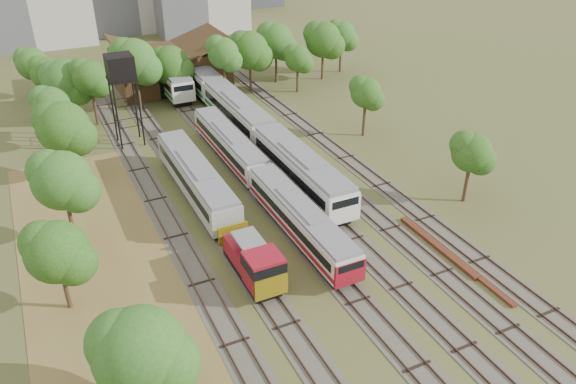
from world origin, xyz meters
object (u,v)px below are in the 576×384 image
railcar_green_set (238,114)px  shunter_locomotive (255,263)px  water_tower (120,70)px  railcar_red_set (261,178)px

railcar_green_set → shunter_locomotive: bearing=-109.0°
water_tower → shunter_locomotive: bearing=-84.0°
railcar_red_set → water_tower: (-9.22, 18.13, 7.28)m
railcar_green_set → water_tower: size_ratio=4.85×
railcar_red_set → railcar_green_set: 16.80m
railcar_green_set → water_tower: bearing=172.2°
railcar_green_set → shunter_locomotive: size_ratio=6.43×
railcar_red_set → railcar_green_set: bearing=76.2°
shunter_locomotive → water_tower: size_ratio=0.75×
railcar_red_set → railcar_green_set: size_ratio=0.66×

